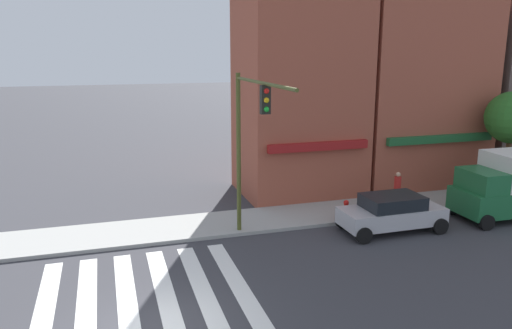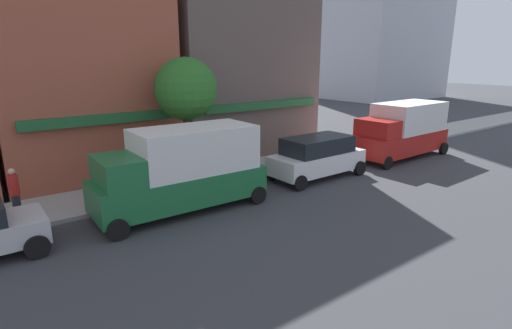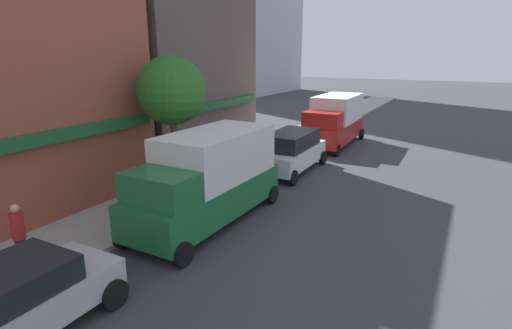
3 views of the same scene
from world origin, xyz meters
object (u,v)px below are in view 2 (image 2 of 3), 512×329
object	(u,v)px
box_truck_green	(182,168)
box_truck_red	(403,129)
suv_white	(317,156)
pedestrian_red_jacket	(15,193)
street_tree	(186,89)

from	to	relation	value
box_truck_green	box_truck_red	bearing A→B (deg)	0.78
suv_white	box_truck_red	world-z (taller)	box_truck_red
box_truck_red	pedestrian_red_jacket	xyz separation A→B (m)	(-18.58, 2.29, -0.51)
box_truck_green	pedestrian_red_jacket	size ratio (longest dim) A/B	3.52
box_truck_red	street_tree	size ratio (longest dim) A/B	1.17
box_truck_red	pedestrian_red_jacket	bearing A→B (deg)	171.50
suv_white	street_tree	distance (m)	6.65
street_tree	box_truck_red	bearing A→B (deg)	-13.34
box_truck_red	pedestrian_red_jacket	size ratio (longest dim) A/B	3.53
suv_white	pedestrian_red_jacket	world-z (taller)	suv_white
box_truck_green	box_truck_red	size ratio (longest dim) A/B	1.00
suv_white	box_truck_green	bearing A→B (deg)	179.10
pedestrian_red_jacket	street_tree	distance (m)	7.46
box_truck_green	street_tree	bearing A→B (deg)	59.26
street_tree	pedestrian_red_jacket	bearing A→B (deg)	-175.67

